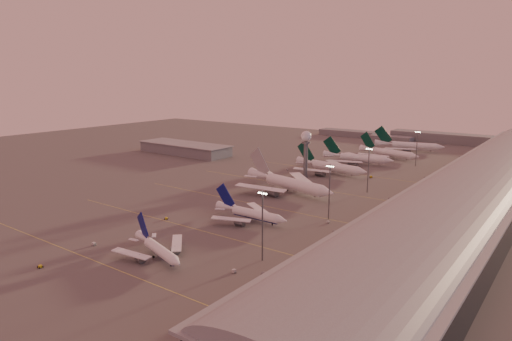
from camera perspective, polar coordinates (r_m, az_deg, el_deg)
The scene contains 27 objects.
ground at distance 198.95m, azimuth -13.02°, elevation -6.98°, with size 700.00×700.00×0.00m, color #525050.
taxiway_markings at distance 220.26m, azimuth 3.36°, elevation -4.83°, with size 180.00×185.25×0.02m.
terminal at distance 240.02m, azimuth 26.67°, elevation -2.10°, with size 57.00×362.00×23.04m.
hangar at distance 376.37m, azimuth -8.89°, elevation 2.75°, with size 82.00×27.00×8.50m.
radar_tower at distance 281.81m, azimuth 6.26°, elevation 3.19°, with size 6.40×6.40×31.10m.
mast_a at distance 156.93m, azimuth 0.81°, elevation -6.53°, with size 3.60×0.56×25.00m.
mast_b at distance 203.73m, azimuth 9.16°, elevation -2.34°, with size 3.60×0.56×25.00m.
mast_c at distance 254.61m, azimuth 13.86°, elevation 0.32°, with size 3.60×0.56×25.00m.
mast_d at distance 338.99m, azimuth 19.46°, elevation 2.81°, with size 3.60×0.56×25.00m.
distant_horizon at distance 472.07m, azimuth 18.63°, elevation 4.06°, with size 165.00×37.50×9.00m.
narrowbody_near at distance 166.36m, azimuth -12.16°, elevation -9.75°, with size 33.37×26.22×13.45m.
narrowbody_mid at distance 200.88m, azimuth -0.67°, elevation -5.56°, with size 38.54×30.81×15.07m.
widebody_white at distance 249.77m, azimuth 4.14°, elevation -1.91°, with size 62.22×49.35×22.15m.
greentail_a at distance 300.45m, azimuth 9.33°, elevation 0.26°, with size 54.10×43.44×19.70m.
greentail_b at distance 336.63m, azimuth 12.59°, elevation 1.36°, with size 52.21×41.95×18.99m.
greentail_c at distance 364.90m, azimuth 16.24°, elevation 1.97°, with size 51.51×41.16×18.98m.
greentail_d at distance 404.06m, azimuth 18.59°, elevation 2.80°, with size 56.20×44.89×20.73m.
gsv_truck_a at distance 184.49m, azimuth -19.53°, elevation -8.49°, with size 6.16×2.76×2.41m.
gsv_tug_near at distance 171.64m, azimuth -25.36°, elevation -10.80°, with size 2.06×3.31×0.93m.
gsv_catering_a at distance 151.51m, azimuth -2.71°, elevation -11.90°, with size 5.79×3.29×4.49m.
gsv_tug_mid at distance 208.21m, azimuth -11.16°, elevation -5.91°, with size 3.11×3.64×0.89m.
gsv_truck_b at distance 201.55m, azimuth 9.12°, elevation -6.27°, with size 5.17×2.60×1.99m.
gsv_truck_c at distance 235.64m, azimuth -3.56°, elevation -3.44°, with size 4.89×5.12×2.11m.
gsv_catering_b at distance 218.00m, azimuth 15.68°, elevation -4.92°, with size 4.88×2.73×3.80m.
gsv_tug_far at distance 254.65m, azimuth 7.30°, elevation -2.48°, with size 3.93×3.65×0.97m.
gsv_truck_d at distance 308.07m, azimuth 3.92°, elevation 0.21°, with size 3.10×5.28×2.01m.
gsv_tug_hangar at distance 294.09m, azimuth 14.18°, elevation -0.78°, with size 4.54×3.73×1.12m.
Camera 1 is at (144.52, -121.14, 63.41)m, focal length 32.00 mm.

